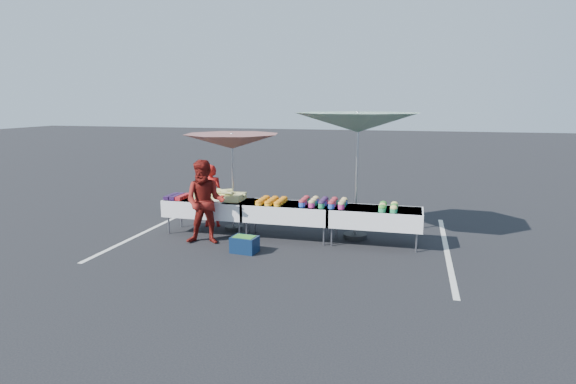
% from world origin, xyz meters
% --- Properties ---
extents(ground, '(80.00, 80.00, 0.00)m').
position_xyz_m(ground, '(0.00, 0.00, 0.00)').
color(ground, black).
extents(stripe_left, '(0.10, 5.00, 0.00)m').
position_xyz_m(stripe_left, '(-3.20, 0.00, 0.00)').
color(stripe_left, silver).
rests_on(stripe_left, ground).
extents(stripe_right, '(0.10, 5.00, 0.00)m').
position_xyz_m(stripe_right, '(3.20, 0.00, 0.00)').
color(stripe_right, silver).
rests_on(stripe_right, ground).
extents(table_left, '(1.86, 0.81, 0.75)m').
position_xyz_m(table_left, '(-1.80, 0.00, 0.58)').
color(table_left, white).
rests_on(table_left, ground).
extents(table_center, '(1.86, 0.81, 0.75)m').
position_xyz_m(table_center, '(0.00, 0.00, 0.58)').
color(table_center, white).
rests_on(table_center, ground).
extents(table_right, '(1.86, 0.81, 0.75)m').
position_xyz_m(table_right, '(1.80, 0.00, 0.58)').
color(table_right, white).
rests_on(table_right, ground).
extents(berry_punnets, '(0.40, 0.54, 0.08)m').
position_xyz_m(berry_punnets, '(-2.51, -0.06, 0.79)').
color(berry_punnets, black).
rests_on(berry_punnets, table_left).
extents(corn_pile, '(1.16, 0.57, 0.26)m').
position_xyz_m(corn_pile, '(-1.56, 0.04, 0.84)').
color(corn_pile, '#C2C565').
rests_on(corn_pile, table_left).
extents(plastic_bags, '(0.30, 0.25, 0.05)m').
position_xyz_m(plastic_bags, '(-1.50, -0.30, 0.78)').
color(plastic_bags, white).
rests_on(plastic_bags, table_left).
extents(carrot_bowls, '(0.55, 0.69, 0.11)m').
position_xyz_m(carrot_bowls, '(-0.35, -0.01, 0.80)').
color(carrot_bowls, '#FFA61C').
rests_on(carrot_bowls, table_center).
extents(potato_cups, '(0.94, 0.58, 0.16)m').
position_xyz_m(potato_cups, '(0.75, 0.00, 0.83)').
color(potato_cups, blue).
rests_on(potato_cups, table_right).
extents(bean_baskets, '(0.36, 0.50, 0.15)m').
position_xyz_m(bean_baskets, '(2.06, -0.10, 0.82)').
color(bean_baskets, '#238F53').
rests_on(bean_baskets, table_right).
extents(vendor, '(0.60, 0.48, 1.44)m').
position_xyz_m(vendor, '(-1.97, 0.55, 0.72)').
color(vendor, red).
rests_on(vendor, ground).
extents(customer, '(0.93, 0.79, 1.71)m').
position_xyz_m(customer, '(-1.53, -0.75, 0.85)').
color(customer, maroon).
rests_on(customer, ground).
extents(umbrella_left, '(2.48, 2.48, 2.18)m').
position_xyz_m(umbrella_left, '(-1.37, 0.40, 1.97)').
color(umbrella_left, black).
rests_on(umbrella_left, ground).
extents(umbrella_right, '(3.30, 3.30, 2.66)m').
position_xyz_m(umbrella_right, '(1.37, 0.40, 2.41)').
color(umbrella_right, black).
rests_on(umbrella_right, ground).
extents(storage_bin, '(0.52, 0.41, 0.32)m').
position_xyz_m(storage_bin, '(-0.57, -1.13, 0.16)').
color(storage_bin, '#0C1E3C').
rests_on(storage_bin, ground).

